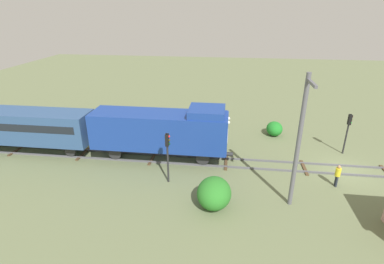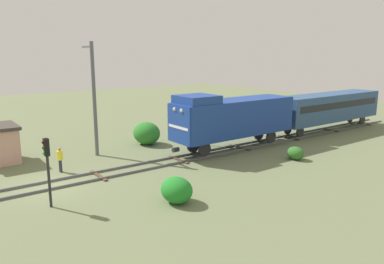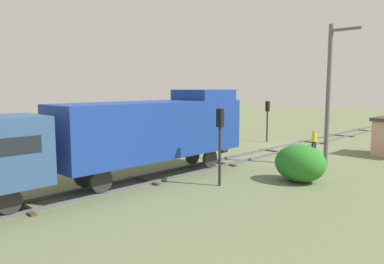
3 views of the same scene
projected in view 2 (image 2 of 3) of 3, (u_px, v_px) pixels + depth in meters
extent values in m
plane|color=#66704C|center=(49.00, 186.00, 22.41)|extent=(113.14, 113.14, 0.00)
cube|color=#595960|center=(46.00, 182.00, 22.96)|extent=(0.10, 75.42, 0.16)
cube|color=#595960|center=(53.00, 189.00, 21.83)|extent=(0.10, 75.42, 0.16)
cube|color=#4C3823|center=(99.00, 176.00, 24.23)|extent=(2.40, 0.24, 0.09)
cube|color=#4C3823|center=(179.00, 160.00, 27.89)|extent=(2.40, 0.24, 0.09)
cube|color=#4C3823|center=(240.00, 147.00, 31.55)|extent=(2.40, 0.24, 0.09)
cube|color=#4C3823|center=(289.00, 138.00, 35.21)|extent=(2.40, 0.24, 0.09)
cube|color=#4C3823|center=(328.00, 130.00, 38.87)|extent=(2.40, 0.24, 0.09)
cube|color=#4C3823|center=(361.00, 123.00, 42.53)|extent=(2.40, 0.24, 0.09)
cube|color=navy|center=(235.00, 117.00, 30.60)|extent=(2.90, 11.00, 2.90)
cube|color=navy|center=(197.00, 99.00, 27.97)|extent=(2.75, 2.80, 0.60)
cube|color=navy|center=(179.00, 125.00, 27.37)|extent=(2.84, 0.10, 2.84)
cube|color=white|center=(178.00, 127.00, 27.38)|extent=(2.46, 0.06, 0.20)
sphere|color=white|center=(175.00, 109.00, 27.46)|extent=(0.28, 0.28, 0.28)
sphere|color=white|center=(182.00, 111.00, 26.76)|extent=(0.28, 0.28, 0.28)
cylinder|color=#262628|center=(176.00, 150.00, 27.57)|extent=(0.36, 0.50, 0.36)
cylinder|color=#262628|center=(193.00, 146.00, 29.42)|extent=(0.18, 1.10, 1.10)
cylinder|color=#262628|center=(204.00, 149.00, 28.29)|extent=(0.18, 1.10, 1.10)
cylinder|color=#262628|center=(259.00, 134.00, 33.73)|extent=(0.18, 1.10, 1.10)
cylinder|color=#262628|center=(271.00, 137.00, 32.59)|extent=(0.18, 1.10, 1.10)
cube|color=#2D4C7A|center=(329.00, 107.00, 38.27)|extent=(2.80, 14.00, 2.70)
cube|color=black|center=(329.00, 103.00, 38.20)|extent=(2.84, 12.88, 0.64)
cylinder|color=#262628|center=(288.00, 129.00, 36.07)|extent=(0.16, 0.96, 0.96)
cylinder|color=#262628|center=(300.00, 132.00, 34.94)|extent=(0.16, 0.96, 0.96)
cylinder|color=#262628|center=(350.00, 118.00, 42.36)|extent=(0.16, 0.96, 0.96)
cylinder|color=#262628|center=(362.00, 120.00, 41.22)|extent=(0.16, 0.96, 0.96)
cylinder|color=#262628|center=(49.00, 173.00, 19.05)|extent=(0.14, 0.14, 3.65)
cube|color=black|center=(46.00, 147.00, 18.77)|extent=(0.32, 0.24, 0.90)
sphere|color=#390606|center=(43.00, 142.00, 18.63)|extent=(0.16, 0.16, 0.16)
sphere|color=#3C3306|center=(43.00, 148.00, 18.69)|extent=(0.16, 0.16, 0.16)
sphere|color=green|center=(44.00, 153.00, 18.75)|extent=(0.16, 0.16, 0.16)
cylinder|color=#262628|center=(196.00, 122.00, 32.61)|extent=(0.14, 0.14, 3.86)
cube|color=black|center=(196.00, 106.00, 32.31)|extent=(0.32, 0.24, 0.90)
sphere|color=red|center=(195.00, 103.00, 32.17)|extent=(0.16, 0.16, 0.16)
sphere|color=#3C3306|center=(195.00, 106.00, 32.23)|extent=(0.16, 0.16, 0.16)
sphere|color=black|center=(195.00, 109.00, 32.28)|extent=(0.16, 0.16, 0.16)
cylinder|color=#262B38|center=(60.00, 166.00, 25.14)|extent=(0.15, 0.15, 0.85)
cylinder|color=#262B38|center=(61.00, 166.00, 24.99)|extent=(0.15, 0.15, 0.85)
cylinder|color=yellow|center=(60.00, 155.00, 24.92)|extent=(0.38, 0.38, 0.62)
sphere|color=tan|center=(59.00, 149.00, 24.83)|extent=(0.23, 0.23, 0.23)
cylinder|color=#595960|center=(94.00, 100.00, 28.43)|extent=(0.28, 0.28, 8.71)
cube|color=#595960|center=(87.00, 47.00, 28.33)|extent=(1.80, 0.16, 0.16)
ellipsoid|color=#297526|center=(147.00, 133.00, 32.72)|extent=(2.70, 2.21, 1.96)
ellipsoid|color=#2F6726|center=(296.00, 153.00, 28.03)|extent=(1.36, 1.11, 0.99)
ellipsoid|color=#1F7C26|center=(177.00, 190.00, 19.86)|extent=(1.93, 1.58, 1.40)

